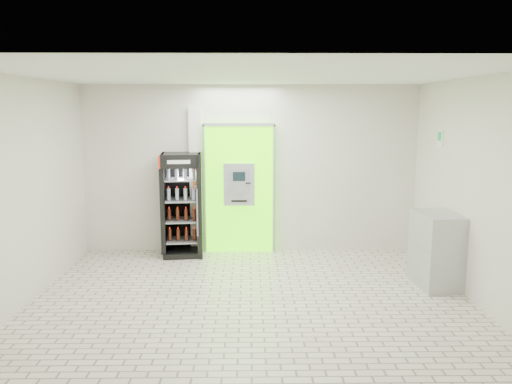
{
  "coord_description": "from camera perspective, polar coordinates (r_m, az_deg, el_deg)",
  "views": [
    {
      "loc": [
        -0.02,
        -6.44,
        2.58
      ],
      "look_at": [
        0.08,
        1.2,
        1.3
      ],
      "focal_mm": 35.0,
      "sensor_mm": 36.0,
      "label": 1
    }
  ],
  "objects": [
    {
      "name": "exit_sign",
      "position": [
        8.41,
        20.29,
        5.81
      ],
      "size": [
        0.02,
        0.22,
        0.26
      ],
      "color": "white",
      "rests_on": "room_shell"
    },
    {
      "name": "steel_cabinet",
      "position": [
        7.79,
        19.96,
        -6.23
      ],
      "size": [
        0.61,
        0.85,
        1.09
      ],
      "rotation": [
        0.0,
        0.0,
        0.07
      ],
      "color": "#A5A7AC",
      "rests_on": "ground"
    },
    {
      "name": "atm_assembly",
      "position": [
        8.97,
        -1.92,
        0.48
      ],
      "size": [
        1.3,
        0.24,
        2.33
      ],
      "color": "#51EE00",
      "rests_on": "ground"
    },
    {
      "name": "pillar",
      "position": [
        9.03,
        -6.88,
        1.31
      ],
      "size": [
        0.22,
        0.11,
        2.6
      ],
      "color": "silver",
      "rests_on": "ground"
    },
    {
      "name": "beverage_cooler",
      "position": [
        8.88,
        -8.41,
        -1.67
      ],
      "size": [
        0.74,
        0.69,
        1.82
      ],
      "rotation": [
        0.0,
        0.0,
        0.1
      ],
      "color": "black",
      "rests_on": "ground"
    },
    {
      "name": "ground",
      "position": [
        6.94,
        -0.57,
        -12.32
      ],
      "size": [
        6.0,
        6.0,
        0.0
      ],
      "primitive_type": "plane",
      "color": "#BDAE9D",
      "rests_on": "ground"
    },
    {
      "name": "room_shell",
      "position": [
        6.48,
        -0.6,
        2.97
      ],
      "size": [
        6.0,
        6.0,
        6.0
      ],
      "color": "beige",
      "rests_on": "ground"
    }
  ]
}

